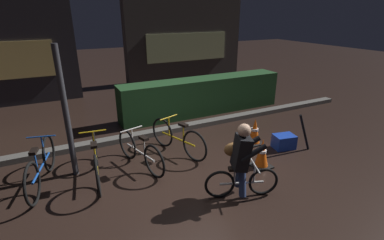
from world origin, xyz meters
TOP-DOWN VIEW (x-y plane):
  - ground_plane at (0.00, 0.00)m, footprint 40.00×40.00m
  - sidewalk_curb at (0.00, 2.20)m, footprint 12.00×0.24m
  - hedge_row at (1.80, 3.10)m, footprint 4.80×0.70m
  - storefront_right at (3.17, 7.20)m, footprint 5.01×0.54m
  - street_post at (-1.87, 1.20)m, footprint 0.10×0.10m
  - parked_bike_left_mid at (-2.38, 1.07)m, footprint 0.52×1.66m
  - parked_bike_center_left at (-1.53, 0.87)m, footprint 0.46×1.71m
  - parked_bike_center_right at (-0.73, 0.90)m, footprint 0.52×1.50m
  - parked_bike_right_mid at (0.13, 1.10)m, footprint 0.60×1.53m
  - traffic_cone_near at (1.32, -0.10)m, footprint 0.36×0.36m
  - traffic_cone_far at (1.83, 0.77)m, footprint 0.36×0.36m
  - blue_crate at (2.26, 0.30)m, footprint 0.49×0.40m
  - cyclist at (0.41, -0.66)m, footprint 1.13×0.64m
  - closed_umbrella at (2.55, 0.05)m, footprint 0.35×0.14m

SIDE VIEW (x-z plane):
  - ground_plane at x=0.00m, z-range 0.00..0.00m
  - sidewalk_curb at x=0.00m, z-range 0.00..0.12m
  - blue_crate at x=2.26m, z-range 0.00..0.30m
  - traffic_cone_near at x=1.32m, z-range -0.01..0.55m
  - traffic_cone_far at x=1.83m, z-range -0.01..0.58m
  - parked_bike_center_right at x=-0.73m, z-range -0.03..0.68m
  - parked_bike_right_mid at x=0.13m, z-range -0.03..0.71m
  - parked_bike_left_mid at x=-2.38m, z-range -0.04..0.75m
  - parked_bike_center_left at x=-1.53m, z-range -0.04..0.75m
  - closed_umbrella at x=2.55m, z-range 0.00..0.81m
  - hedge_row at x=1.80m, z-range 0.00..1.01m
  - cyclist at x=0.41m, z-range 0.01..1.25m
  - street_post at x=-1.87m, z-range 0.00..2.31m
  - storefront_right at x=3.17m, z-range -0.01..5.01m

